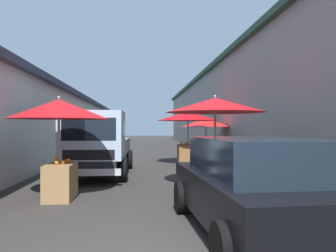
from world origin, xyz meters
TOP-DOWN VIEW (x-y plane):
  - ground at (13.50, 0.00)m, footprint 90.00×90.00m
  - building_left_whitewash at (15.75, 7.44)m, footprint 49.80×7.50m
  - building_right_concrete at (15.75, -7.44)m, footprint 49.80×7.50m
  - fruit_stall_near_left at (13.55, -2.92)m, footprint 2.52×2.52m
  - fruit_stall_far_left at (5.55, -1.52)m, footprint 2.64×2.64m
  - fruit_stall_mid_lane at (11.23, -1.63)m, footprint 2.74×2.74m
  - fruit_stall_near_right at (4.64, 2.29)m, footprint 2.27×2.27m
  - hatchback_car at (1.77, -1.26)m, footprint 3.99×2.09m
  - delivery_truck at (7.43, 1.80)m, footprint 4.96×2.06m
  - vendor_by_crates at (15.18, 2.79)m, footprint 0.21×0.62m

SIDE VIEW (x-z plane):
  - ground at x=13.50m, z-range 0.00..0.00m
  - hatchback_car at x=1.77m, z-range 0.01..1.46m
  - vendor_by_crates at x=15.18m, z-range 0.11..1.64m
  - delivery_truck at x=7.43m, z-range 0.00..2.08m
  - fruit_stall_near_left at x=13.55m, z-range 0.59..2.75m
  - fruit_stall_near_right at x=4.64m, z-range 0.59..2.92m
  - building_left_whitewash at x=15.75m, z-range 0.01..3.53m
  - fruit_stall_mid_lane at x=11.23m, z-range 0.65..3.02m
  - fruit_stall_far_left at x=5.55m, z-range 0.72..3.19m
  - building_right_concrete at x=15.75m, z-range 0.01..5.41m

